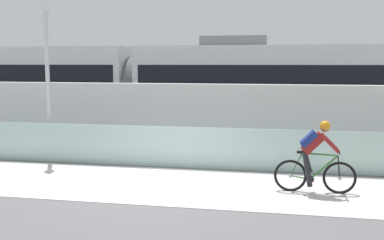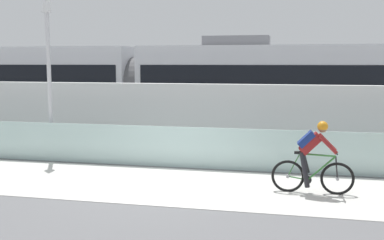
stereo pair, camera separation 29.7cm
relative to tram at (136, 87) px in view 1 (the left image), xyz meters
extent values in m
plane|color=slate|center=(2.92, -6.85, -1.89)|extent=(200.00, 200.00, 0.00)
cube|color=silver|center=(2.92, -6.85, -1.89)|extent=(32.00, 3.20, 0.01)
cube|color=silver|center=(2.92, -5.00, -1.33)|extent=(32.00, 0.05, 1.12)
cube|color=silver|center=(2.92, -3.20, -0.79)|extent=(32.00, 0.36, 2.21)
cube|color=#595654|center=(2.92, -0.72, -1.89)|extent=(32.00, 0.08, 0.01)
cube|color=#595654|center=(2.92, 0.72, -1.89)|extent=(32.00, 0.08, 0.01)
cube|color=silver|center=(-5.74, 0.00, 0.01)|extent=(11.00, 2.50, 3.10)
cube|color=black|center=(-5.74, 0.00, 0.36)|extent=(10.56, 2.54, 1.04)
cube|color=#19599E|center=(-5.74, 0.00, -1.36)|extent=(10.78, 2.53, 0.28)
cube|color=#232326|center=(-2.22, 0.00, -1.53)|extent=(1.40, 1.88, 0.20)
cylinder|color=black|center=(-2.22, -0.72, -1.59)|extent=(0.60, 0.10, 0.60)
cylinder|color=black|center=(-2.22, 0.72, -1.59)|extent=(0.60, 0.10, 0.60)
cube|color=silver|center=(5.76, 0.00, 0.01)|extent=(11.00, 2.50, 3.10)
cube|color=black|center=(5.76, 0.00, 0.36)|extent=(10.56, 2.54, 1.04)
cube|color=#19599E|center=(5.76, 0.00, -1.36)|extent=(10.78, 2.53, 0.28)
cube|color=slate|center=(3.78, 0.00, 1.74)|extent=(2.40, 1.10, 0.36)
cube|color=#232326|center=(2.24, 0.00, -1.53)|extent=(1.40, 1.88, 0.20)
cylinder|color=black|center=(2.24, -0.72, -1.59)|extent=(0.60, 0.10, 0.60)
cylinder|color=black|center=(2.24, 0.72, -1.59)|extent=(0.60, 0.10, 0.60)
cylinder|color=black|center=(9.28, 0.72, -1.59)|extent=(0.60, 0.10, 0.60)
cylinder|color=#59595B|center=(0.01, 0.00, 0.01)|extent=(0.60, 2.30, 2.30)
torus|color=black|center=(6.81, -6.85, -1.53)|extent=(0.72, 0.06, 0.72)
cylinder|color=#99999E|center=(6.81, -6.85, -1.53)|extent=(0.07, 0.10, 0.07)
torus|color=black|center=(5.76, -6.85, -1.53)|extent=(0.72, 0.06, 0.72)
cylinder|color=#99999E|center=(5.76, -6.85, -1.53)|extent=(0.07, 0.10, 0.07)
cylinder|color=#337233|center=(6.47, -6.85, -1.32)|extent=(0.60, 0.04, 0.58)
cylinder|color=#337233|center=(6.09, -6.85, -1.30)|extent=(0.22, 0.04, 0.59)
cylinder|color=#337233|center=(6.38, -6.85, -1.03)|extent=(0.76, 0.04, 0.07)
cylinder|color=#337233|center=(5.97, -6.85, -1.56)|extent=(0.43, 0.03, 0.09)
cylinder|color=#337233|center=(5.88, -6.85, -1.27)|extent=(0.27, 0.02, 0.53)
cylinder|color=black|center=(6.78, -6.85, -1.29)|extent=(0.08, 0.03, 0.49)
cube|color=black|center=(6.00, -6.85, -0.99)|extent=(0.24, 0.10, 0.05)
cylinder|color=black|center=(6.76, -6.85, -0.94)|extent=(0.03, 0.58, 0.03)
cylinder|color=#262628|center=(6.18, -6.85, -1.59)|extent=(0.18, 0.02, 0.18)
cube|color=maroon|center=(6.22, -6.85, -0.78)|extent=(0.50, 0.28, 0.51)
cube|color=navy|center=(6.13, -6.85, -0.69)|extent=(0.38, 0.30, 0.38)
sphere|color=#997051|center=(6.46, -6.85, -0.43)|extent=(0.20, 0.20, 0.20)
sphere|color=orange|center=(6.46, -6.85, -0.40)|extent=(0.23, 0.23, 0.23)
cylinder|color=maroon|center=(6.58, -7.01, -0.77)|extent=(0.41, 0.08, 0.41)
cylinder|color=maroon|center=(6.58, -6.69, -0.77)|extent=(0.41, 0.08, 0.41)
cylinder|color=black|center=(6.11, -6.94, -1.35)|extent=(0.25, 0.11, 0.79)
cylinder|color=black|center=(6.11, -6.76, -1.21)|extent=(0.25, 0.11, 0.52)
cylinder|color=gray|center=(-1.16, -4.70, -1.79)|extent=(0.24, 0.24, 0.20)
cylinder|color=silver|center=(-1.16, -4.70, 0.31)|extent=(0.12, 0.12, 4.20)
camera|label=1|loc=(5.47, -16.96, 0.97)|focal=42.62mm
camera|label=2|loc=(5.76, -16.90, 0.97)|focal=42.62mm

